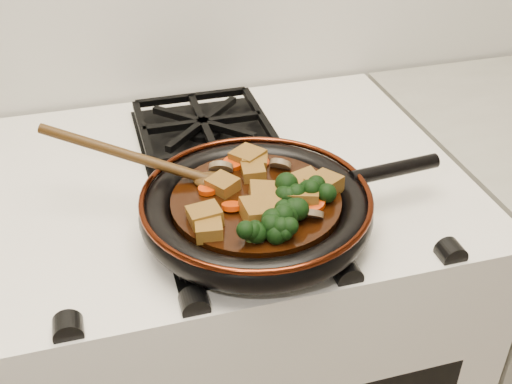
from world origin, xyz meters
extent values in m
cube|color=white|center=(0.00, 1.69, 0.45)|extent=(0.76, 0.60, 0.90)
cylinder|color=black|center=(0.01, 1.53, 0.93)|extent=(0.29, 0.29, 0.01)
torus|color=black|center=(0.01, 1.53, 0.94)|extent=(0.32, 0.32, 0.04)
torus|color=#49180A|center=(0.01, 1.53, 0.96)|extent=(0.32, 0.32, 0.01)
cylinder|color=black|center=(0.23, 1.55, 0.96)|extent=(0.14, 0.03, 0.02)
cylinder|color=black|center=(0.01, 1.53, 0.95)|extent=(0.23, 0.23, 0.02)
cube|color=brown|center=(0.09, 1.54, 0.97)|extent=(0.05, 0.05, 0.03)
cube|color=brown|center=(0.07, 1.51, 0.97)|extent=(0.05, 0.05, 0.03)
cube|color=brown|center=(0.11, 1.53, 0.97)|extent=(0.06, 0.06, 0.03)
cube|color=brown|center=(-0.07, 1.47, 0.97)|extent=(0.04, 0.04, 0.02)
cube|color=brown|center=(0.01, 1.49, 0.97)|extent=(0.05, 0.05, 0.03)
cube|color=brown|center=(-0.07, 1.50, 0.97)|extent=(0.04, 0.04, 0.03)
cube|color=brown|center=(0.02, 1.53, 0.97)|extent=(0.05, 0.05, 0.03)
cube|color=brown|center=(-0.03, 1.56, 0.97)|extent=(0.05, 0.05, 0.02)
cube|color=brown|center=(0.02, 1.58, 0.97)|extent=(0.04, 0.04, 0.02)
cube|color=brown|center=(0.03, 1.61, 0.97)|extent=(0.05, 0.05, 0.02)
cube|color=brown|center=(0.03, 1.62, 0.97)|extent=(0.06, 0.06, 0.03)
cube|color=brown|center=(0.00, 1.49, 0.97)|extent=(0.05, 0.05, 0.03)
cylinder|color=red|center=(0.04, 1.61, 0.96)|extent=(0.03, 0.03, 0.02)
cylinder|color=red|center=(-0.03, 1.52, 0.96)|extent=(0.03, 0.03, 0.02)
cylinder|color=red|center=(-0.05, 1.56, 0.96)|extent=(0.03, 0.03, 0.01)
cylinder|color=red|center=(0.00, 1.62, 0.96)|extent=(0.03, 0.03, 0.01)
cylinder|color=red|center=(0.08, 1.49, 0.96)|extent=(0.03, 0.03, 0.02)
cylinder|color=brown|center=(-0.01, 1.45, 0.97)|extent=(0.04, 0.04, 0.03)
cylinder|color=brown|center=(0.07, 1.59, 0.97)|extent=(0.04, 0.04, 0.03)
cylinder|color=brown|center=(0.07, 1.47, 0.97)|extent=(0.04, 0.04, 0.03)
cylinder|color=brown|center=(-0.02, 1.61, 0.97)|extent=(0.04, 0.04, 0.03)
ellipsoid|color=#3F270D|center=(-0.04, 1.58, 0.96)|extent=(0.07, 0.06, 0.02)
cylinder|color=#3F270D|center=(-0.15, 1.64, 0.99)|extent=(0.02, 0.02, 0.26)
camera|label=1|loc=(-0.18, 0.85, 1.46)|focal=45.00mm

